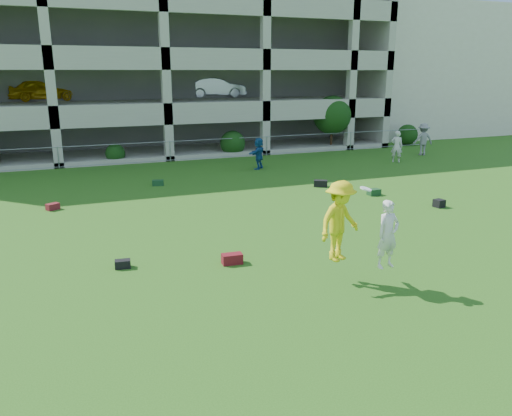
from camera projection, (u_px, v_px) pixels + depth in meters
name	position (u px, v px, depth m)	size (l,w,h in m)	color
ground	(340.00, 293.00, 11.72)	(100.00, 100.00, 0.00)	#235114
stucco_building	(407.00, 72.00, 43.62)	(16.00, 14.00, 10.00)	beige
bystander_d	(259.00, 153.00, 26.39)	(1.55, 0.49, 1.67)	navy
bystander_e	(397.00, 146.00, 28.38)	(0.65, 0.43, 1.79)	silver
bystander_f	(423.00, 139.00, 30.72)	(1.26, 0.72, 1.95)	gray
bag_red_a	(232.00, 259.00, 13.46)	(0.55, 0.30, 0.28)	#510D17
bag_black_b	(123.00, 264.00, 13.18)	(0.40, 0.25, 0.22)	black
bag_green_c	(374.00, 192.00, 20.94)	(0.50, 0.35, 0.26)	#12331F
crate_d	(439.00, 203.00, 19.08)	(0.35, 0.35, 0.30)	black
bag_black_e	(321.00, 183.00, 22.45)	(0.60, 0.30, 0.30)	black
bag_red_f	(53.00, 207.00, 18.72)	(0.45, 0.28, 0.24)	#5B1A0F
bag_green_g	(158.00, 183.00, 22.70)	(0.50, 0.30, 0.25)	#153C20
frisbee_contest	(348.00, 223.00, 11.90)	(1.88, 1.56, 2.00)	yellow
parking_garage	(141.00, 57.00, 34.99)	(30.00, 14.00, 12.00)	#9E998C
fence	(170.00, 151.00, 28.61)	(36.06, 0.06, 1.20)	gray
shrub_row	(241.00, 131.00, 30.62)	(34.38, 2.52, 3.50)	#163D11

